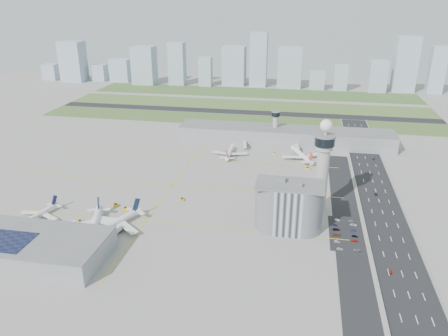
% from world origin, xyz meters
% --- Properties ---
extents(ground, '(1000.00, 1000.00, 0.00)m').
position_xyz_m(ground, '(0.00, 0.00, 0.00)').
color(ground, '#9E9B93').
extents(grass_strip_0, '(480.00, 50.00, 0.08)m').
position_xyz_m(grass_strip_0, '(-20.00, 225.00, 0.04)').
color(grass_strip_0, '#44592A').
rests_on(grass_strip_0, ground).
extents(grass_strip_1, '(480.00, 60.00, 0.08)m').
position_xyz_m(grass_strip_1, '(-20.00, 300.00, 0.04)').
color(grass_strip_1, '#556D33').
rests_on(grass_strip_1, ground).
extents(grass_strip_2, '(480.00, 70.00, 0.08)m').
position_xyz_m(grass_strip_2, '(-20.00, 380.00, 0.04)').
color(grass_strip_2, '#476731').
rests_on(grass_strip_2, ground).
extents(runway, '(480.00, 22.00, 0.10)m').
position_xyz_m(runway, '(-20.00, 262.00, 0.06)').
color(runway, black).
rests_on(runway, ground).
extents(highway, '(28.00, 500.00, 0.10)m').
position_xyz_m(highway, '(115.00, 0.00, 0.05)').
color(highway, black).
rests_on(highway, ground).
extents(barrier_left, '(0.60, 500.00, 1.20)m').
position_xyz_m(barrier_left, '(101.00, 0.00, 0.60)').
color(barrier_left, '#9E9E99').
rests_on(barrier_left, ground).
extents(barrier_right, '(0.60, 500.00, 1.20)m').
position_xyz_m(barrier_right, '(129.00, 0.00, 0.60)').
color(barrier_right, '#9E9E99').
rests_on(barrier_right, ground).
extents(landside_road, '(18.00, 260.00, 0.08)m').
position_xyz_m(landside_road, '(90.00, -10.00, 0.04)').
color(landside_road, black).
rests_on(landside_road, ground).
extents(parking_lot, '(20.00, 44.00, 0.10)m').
position_xyz_m(parking_lot, '(88.00, -22.00, 0.05)').
color(parking_lot, black).
rests_on(parking_lot, ground).
extents(taxiway_line_h_0, '(260.00, 0.60, 0.01)m').
position_xyz_m(taxiway_line_h_0, '(-40.00, -30.00, 0.01)').
color(taxiway_line_h_0, yellow).
rests_on(taxiway_line_h_0, ground).
extents(taxiway_line_h_1, '(260.00, 0.60, 0.01)m').
position_xyz_m(taxiway_line_h_1, '(-40.00, 30.00, 0.01)').
color(taxiway_line_h_1, yellow).
rests_on(taxiway_line_h_1, ground).
extents(taxiway_line_h_2, '(260.00, 0.60, 0.01)m').
position_xyz_m(taxiway_line_h_2, '(-40.00, 90.00, 0.01)').
color(taxiway_line_h_2, yellow).
rests_on(taxiway_line_h_2, ground).
extents(taxiway_line_v, '(0.60, 260.00, 0.01)m').
position_xyz_m(taxiway_line_v, '(-40.00, 30.00, 0.01)').
color(taxiway_line_v, yellow).
rests_on(taxiway_line_v, ground).
extents(control_tower, '(14.00, 14.00, 64.50)m').
position_xyz_m(control_tower, '(72.00, 8.00, 35.04)').
color(control_tower, '#ADAAA5').
rests_on(control_tower, ground).
extents(secondary_tower, '(8.60, 8.60, 31.90)m').
position_xyz_m(secondary_tower, '(30.00, 150.00, 18.80)').
color(secondary_tower, '#ADAAA5').
rests_on(secondary_tower, ground).
extents(admin_building, '(42.00, 24.00, 33.50)m').
position_xyz_m(admin_building, '(51.99, -22.00, 15.30)').
color(admin_building, '#B2B2B7').
rests_on(admin_building, ground).
extents(terminal_pier, '(210.00, 32.00, 15.80)m').
position_xyz_m(terminal_pier, '(40.00, 148.00, 7.90)').
color(terminal_pier, gray).
rests_on(terminal_pier, ground).
extents(near_terminal, '(84.00, 42.00, 13.00)m').
position_xyz_m(near_terminal, '(-88.07, -82.02, 6.43)').
color(near_terminal, gray).
rests_on(near_terminal, ground).
extents(airplane_near_a, '(36.49, 40.64, 9.90)m').
position_xyz_m(airplane_near_a, '(-111.05, -40.12, 4.95)').
color(airplane_near_a, white).
rests_on(airplane_near_a, ground).
extents(airplane_near_b, '(50.18, 54.58, 12.62)m').
position_xyz_m(airplane_near_b, '(-68.20, -45.79, 6.31)').
color(airplane_near_b, white).
rests_on(airplane_near_b, ground).
extents(airplane_near_c, '(53.69, 57.32, 12.81)m').
position_xyz_m(airplane_near_c, '(-56.11, -43.10, 6.41)').
color(airplane_near_c, white).
rests_on(airplane_near_c, ground).
extents(airplane_far_a, '(33.83, 39.51, 10.85)m').
position_xyz_m(airplane_far_a, '(-7.61, 104.22, 5.43)').
color(airplane_far_a, white).
rests_on(airplane_far_a, ground).
extents(airplane_far_b, '(52.53, 55.83, 12.39)m').
position_xyz_m(airplane_far_b, '(57.64, 107.93, 6.19)').
color(airplane_far_b, white).
rests_on(airplane_far_b, ground).
extents(jet_bridge_near_0, '(5.39, 14.31, 5.70)m').
position_xyz_m(jet_bridge_near_0, '(-113.00, -61.00, 2.85)').
color(jet_bridge_near_0, silver).
rests_on(jet_bridge_near_0, ground).
extents(jet_bridge_near_1, '(5.39, 14.31, 5.70)m').
position_xyz_m(jet_bridge_near_1, '(-83.00, -61.00, 2.85)').
color(jet_bridge_near_1, silver).
rests_on(jet_bridge_near_1, ground).
extents(jet_bridge_near_2, '(5.39, 14.31, 5.70)m').
position_xyz_m(jet_bridge_near_2, '(-53.00, -61.00, 2.85)').
color(jet_bridge_near_2, silver).
rests_on(jet_bridge_near_2, ground).
extents(jet_bridge_far_0, '(5.39, 14.31, 5.70)m').
position_xyz_m(jet_bridge_far_0, '(2.00, 132.00, 2.85)').
color(jet_bridge_far_0, silver).
rests_on(jet_bridge_far_0, ground).
extents(jet_bridge_far_1, '(5.39, 14.31, 5.70)m').
position_xyz_m(jet_bridge_far_1, '(52.00, 132.00, 2.85)').
color(jet_bridge_far_1, silver).
rests_on(jet_bridge_far_1, ground).
extents(tug_0, '(4.05, 4.10, 1.99)m').
position_xyz_m(tug_0, '(-81.62, -40.30, 0.99)').
color(tug_0, '#FDB806').
rests_on(tug_0, ground).
extents(tug_1, '(3.88, 4.32, 2.08)m').
position_xyz_m(tug_1, '(-59.68, -17.45, 1.04)').
color(tug_1, '#F0C700').
rests_on(tug_1, ground).
extents(tug_2, '(4.23, 4.35, 2.10)m').
position_xyz_m(tug_2, '(-68.44, -13.46, 1.05)').
color(tug_2, gold).
rests_on(tug_2, ground).
extents(tug_3, '(3.60, 4.19, 2.05)m').
position_xyz_m(tug_3, '(-25.09, 4.06, 1.03)').
color(tug_3, orange).
rests_on(tug_3, ground).
extents(tug_4, '(3.04, 2.15, 1.73)m').
position_xyz_m(tug_4, '(32.40, 114.56, 0.86)').
color(tug_4, yellow).
rests_on(tug_4, ground).
extents(tug_5, '(4.03, 3.09, 2.13)m').
position_xyz_m(tug_5, '(63.37, 82.11, 1.07)').
color(tug_5, '#FEBE00').
rests_on(tug_5, ground).
extents(car_lot_0, '(3.79, 1.56, 1.28)m').
position_xyz_m(car_lot_0, '(83.54, -41.82, 0.64)').
color(car_lot_0, silver).
rests_on(car_lot_0, ground).
extents(car_lot_1, '(3.93, 1.66, 1.26)m').
position_xyz_m(car_lot_1, '(82.42, -33.80, 0.63)').
color(car_lot_1, gray).
rests_on(car_lot_1, ground).
extents(car_lot_2, '(4.68, 2.31, 1.28)m').
position_xyz_m(car_lot_2, '(82.52, -25.63, 0.64)').
color(car_lot_2, maroon).
rests_on(car_lot_2, ground).
extents(car_lot_3, '(4.65, 2.38, 1.29)m').
position_xyz_m(car_lot_3, '(82.52, -18.94, 0.64)').
color(car_lot_3, black).
rests_on(car_lot_3, ground).
extents(car_lot_4, '(3.41, 1.74, 1.11)m').
position_xyz_m(car_lot_4, '(81.89, -13.03, 0.56)').
color(car_lot_4, '#19144A').
rests_on(car_lot_4, ground).
extents(car_lot_5, '(3.39, 1.38, 1.09)m').
position_xyz_m(car_lot_5, '(83.76, -6.07, 0.55)').
color(car_lot_5, white).
rests_on(car_lot_5, ground).
extents(car_lot_6, '(4.56, 2.43, 1.22)m').
position_xyz_m(car_lot_6, '(93.40, -41.34, 0.61)').
color(car_lot_6, slate).
rests_on(car_lot_6, ground).
extents(car_lot_7, '(3.94, 1.70, 1.13)m').
position_xyz_m(car_lot_7, '(92.85, -30.72, 0.57)').
color(car_lot_7, '#AD100E').
rests_on(car_lot_7, ground).
extents(car_lot_8, '(3.79, 1.84, 1.25)m').
position_xyz_m(car_lot_8, '(93.35, -25.31, 0.62)').
color(car_lot_8, black).
rests_on(car_lot_8, ground).
extents(car_lot_9, '(3.58, 1.69, 1.13)m').
position_xyz_m(car_lot_9, '(92.99, -17.92, 0.57)').
color(car_lot_9, navy).
rests_on(car_lot_9, ground).
extents(car_lot_10, '(4.71, 2.64, 1.24)m').
position_xyz_m(car_lot_10, '(93.81, -10.90, 0.62)').
color(car_lot_10, silver).
rests_on(car_lot_10, ground).
extents(car_lot_11, '(4.21, 2.16, 1.17)m').
position_xyz_m(car_lot_11, '(92.78, -6.31, 0.58)').
color(car_lot_11, gray).
rests_on(car_lot_11, ground).
extents(car_hw_0, '(1.58, 3.63, 1.22)m').
position_xyz_m(car_hw_0, '(108.85, -60.34, 0.61)').
color(car_hw_0, '#B6140D').
rests_on(car_hw_0, ground).
extents(car_hw_1, '(1.90, 3.89, 1.23)m').
position_xyz_m(car_hw_1, '(114.13, 39.67, 0.61)').
color(car_hw_1, black).
rests_on(car_hw_1, ground).
extents(car_hw_2, '(2.42, 4.45, 1.18)m').
position_xyz_m(car_hw_2, '(121.89, 117.80, 0.59)').
color(car_hw_2, navy).
rests_on(car_hw_2, ground).
extents(car_hw_4, '(1.73, 3.45, 1.13)m').
position_xyz_m(car_hw_4, '(109.03, 180.43, 0.56)').
color(car_hw_4, '#8E92A6').
rests_on(car_hw_4, ground).
extents(skyline_bldg_0, '(24.05, 19.24, 26.50)m').
position_xyz_m(skyline_bldg_0, '(-377.77, 421.70, 13.25)').
color(skyline_bldg_0, '#9EADC1').
rests_on(skyline_bldg_0, ground).
extents(skyline_bldg_1, '(37.63, 30.10, 65.60)m').
position_xyz_m(skyline_bldg_1, '(-331.22, 417.61, 32.80)').
color(skyline_bldg_1, '#9EADC1').
rests_on(skyline_bldg_1, ground).
extents(skyline_bldg_2, '(22.81, 18.25, 26.79)m').
position_xyz_m(skyline_bldg_2, '(-291.25, 430.16, 13.39)').
color(skyline_bldg_2, '#9EADC1').
rests_on(skyline_bldg_2, ground).
extents(skyline_bldg_3, '(32.30, 25.84, 36.93)m').
position_xyz_m(skyline_bldg_3, '(-252.58, 431.35, 18.47)').
color(skyline_bldg_3, '#9EADC1').
rests_on(skyline_bldg_3, ground).
extents(skyline_bldg_4, '(35.81, 28.65, 60.36)m').
position_xyz_m(skyline_bldg_4, '(-204.47, 415.19, 30.18)').
color(skyline_bldg_4, '#9EADC1').
rests_on(skyline_bldg_4, ground).
extents(skyline_bldg_5, '(25.49, 20.39, 66.89)m').
position_xyz_m(skyline_bldg_5, '(-150.11, 419.66, 33.44)').
color(skyline_bldg_5, '#9EADC1').
rests_on(skyline_bldg_5, ground).
extents(skyline_bldg_6, '(20.04, 16.03, 45.20)m').
position_xyz_m(skyline_bldg_6, '(-102.68, 417.90, 22.60)').
color(skyline_bldg_6, '#9EADC1').
rests_on(skyline_bldg_6, ground).
extents(skyline_bldg_7, '(35.76, 28.61, 61.22)m').
position_xyz_m(skyline_bldg_7, '(-59.44, 436.89, 30.61)').
color(skyline_bldg_7, '#9EADC1').
rests_on(skyline_bldg_7, ground).
extents(skyline_bldg_8, '(26.33, 21.06, 83.39)m').
position_xyz_m(skyline_bldg_8, '(-19.42, 431.56, 41.69)').
color(skyline_bldg_8, '#9EADC1').
rests_on(skyline_bldg_8, ground).
extents(skyline_bldg_9, '(36.96, 29.57, 62.11)m').
position_xyz_m(skyline_bldg_9, '(30.27, 432.32, 31.06)').
color(skyline_bldg_9, '#9EADC1').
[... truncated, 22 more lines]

